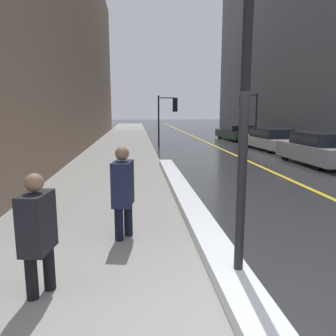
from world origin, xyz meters
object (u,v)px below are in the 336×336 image
Objects in this scene: pedestrian_trailing at (37,229)px; parked_car_silver at (319,149)px; pedestrian_nearside at (123,188)px; lamp_post at (248,31)px; parked_car_white at (270,139)px; parked_car_dark_green at (236,133)px; traffic_light_far at (247,107)px; traffic_light_near at (169,110)px.

parked_car_silver is (8.94, 9.25, -0.22)m from pedestrian_trailing.
pedestrian_nearside is at bearing 131.30° from parked_car_silver.
lamp_post reaches higher than parked_car_white.
parked_car_silver is at bearing 174.79° from parked_car_dark_green.
pedestrian_trailing is (-9.18, -19.33, -1.66)m from traffic_light_far.
parked_car_silver is 0.87× the size of parked_car_white.
lamp_post is 3.44m from pedestrian_trailing.
pedestrian_trailing is (-3.43, -17.90, -1.46)m from traffic_light_near.
pedestrian_trailing is at bearing 143.74° from parked_car_white.
lamp_post is at bearing 143.20° from parked_car_silver.
parked_car_white is (8.10, 12.93, -0.34)m from pedestrian_nearside.
parked_car_white is at bearing 156.84° from pedestrian_nearside.
parked_car_dark_green is (-0.14, 1.83, -1.97)m from traffic_light_far.
pedestrian_trailing is at bearing 72.06° from traffic_light_far.
traffic_light_near reaches higher than pedestrian_nearside.
pedestrian_trailing reaches higher than parked_car_dark_green.
traffic_light_near is 0.92× the size of traffic_light_far.
traffic_light_far is at bearing -5.98° from parked_car_white.
parked_car_dark_green is at bearing 166.31° from pedestrian_nearside.
pedestrian_nearside is 10.95m from parked_car_silver.
pedestrian_nearside is 15.27m from parked_car_white.
parked_car_silver is (6.41, 9.20, -2.54)m from lamp_post.
parked_car_white is 1.02× the size of parked_car_dark_green.
traffic_light_far is at bearing 163.86° from pedestrian_nearside.
parked_car_dark_green is at bearing -2.43° from parked_car_silver.
parked_car_dark_green is (9.04, 21.16, -0.31)m from pedestrian_trailing.
lamp_post is at bearing -97.06° from traffic_light_near.
parked_car_silver reaches higher than parked_car_white.
lamp_post reaches higher than pedestrian_trailing.
parked_car_white is at bearing -33.91° from traffic_light_near.
pedestrian_trailing is at bearing 134.03° from parked_car_silver.
pedestrian_nearside reaches higher than parked_car_white.
lamp_post is at bearing 99.91° from pedestrian_trailing.
pedestrian_nearside is at bearing 72.42° from traffic_light_far.
traffic_light_far is 5.04m from parked_car_white.
traffic_light_near is at bearing 87.12° from lamp_post.
parked_car_white is at bearing 175.49° from parked_car_dark_green.
parked_car_silver is at bearing 144.87° from pedestrian_trailing.
pedestrian_trailing is (-2.53, -0.04, -2.33)m from lamp_post.
pedestrian_nearside is at bearing 152.69° from parked_car_dark_green.
traffic_light_near is 10.40m from parked_car_silver.
traffic_light_far reaches higher than traffic_light_near.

